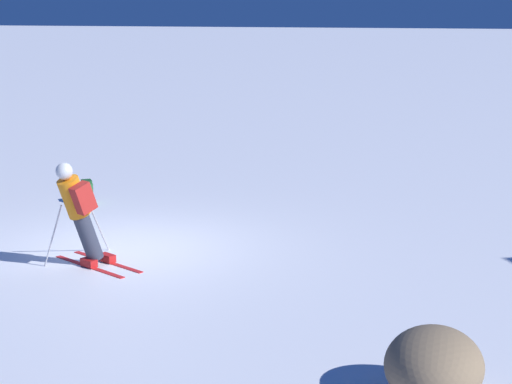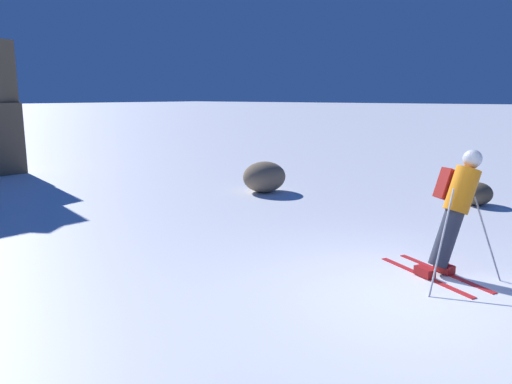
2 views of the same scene
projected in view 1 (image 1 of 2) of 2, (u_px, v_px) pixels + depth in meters
The scene contains 4 objects.
ground_plane at pixel (124, 248), 14.52m from camera, with size 300.00×300.00×0.00m, color white.
skier at pixel (79, 210), 13.13m from camera, with size 1.54×1.71×1.76m.
spare_backpack at pixel (87, 192), 17.73m from camera, with size 0.37×0.35×0.50m.
exposed_boulder_0 at pixel (434, 366), 8.82m from camera, with size 1.21×1.03×0.78m, color #7A664C.
Camera 1 is at (12.85, 5.96, 4.02)m, focal length 60.00 mm.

